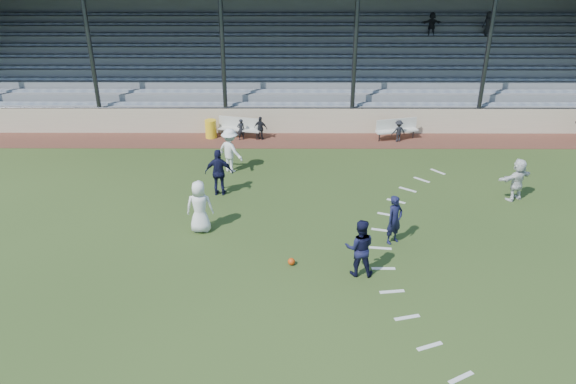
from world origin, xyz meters
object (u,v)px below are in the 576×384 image
(player_white_lead, at_px, (200,207))
(bench_right, at_px, (397,127))
(bench_left, at_px, (239,126))
(football, at_px, (291,262))
(player_navy_lead, at_px, (395,220))
(trash_bin, at_px, (211,129))

(player_white_lead, bearing_deg, bench_right, -134.62)
(bench_left, distance_m, football, 10.98)
(bench_right, xyz_separation_m, football, (-4.90, -10.53, -0.47))
(bench_left, relative_size, player_white_lead, 1.13)
(bench_left, height_order, player_navy_lead, player_navy_lead)
(trash_bin, bearing_deg, player_navy_lead, -53.14)
(football, bearing_deg, bench_right, 65.06)
(trash_bin, relative_size, football, 3.88)
(bench_left, distance_m, bench_right, 7.32)
(player_navy_lead, bearing_deg, football, 165.90)
(bench_right, distance_m, trash_bin, 8.66)
(trash_bin, xyz_separation_m, football, (3.76, -10.67, -0.34))
(player_white_lead, xyz_separation_m, player_navy_lead, (6.25, -0.70, -0.08))
(trash_bin, height_order, player_navy_lead, player_navy_lead)
(bench_right, bearing_deg, player_white_lead, -147.09)
(trash_bin, height_order, player_white_lead, player_white_lead)
(bench_left, relative_size, trash_bin, 2.40)
(player_navy_lead, bearing_deg, trash_bin, 90.70)
(trash_bin, bearing_deg, player_white_lead, -84.94)
(bench_left, distance_m, player_white_lead, 8.71)
(football, height_order, player_white_lead, player_white_lead)
(football, height_order, player_navy_lead, player_navy_lead)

